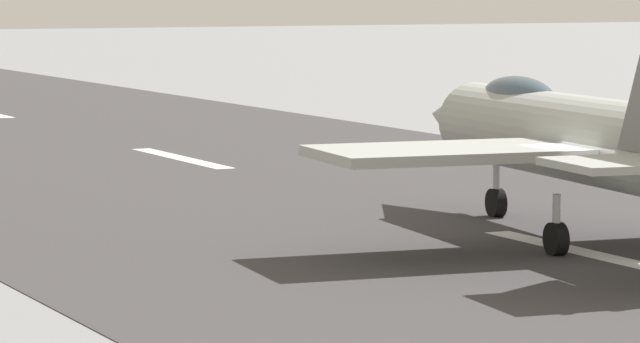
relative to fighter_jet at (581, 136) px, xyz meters
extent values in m
plane|color=gray|center=(-2.13, 0.99, -2.50)|extent=(400.00, 400.00, 0.00)
cube|color=#3A3839|center=(-2.13, 0.99, -2.49)|extent=(240.00, 26.00, 0.02)
cube|color=white|center=(-1.90, 0.99, -2.48)|extent=(8.00, 0.70, 0.00)
cube|color=white|center=(22.93, 0.99, -2.48)|extent=(8.00, 0.70, 0.00)
cylinder|color=#9FA49F|center=(-0.13, 0.01, -0.07)|extent=(12.52, 3.45, 2.06)
cone|color=#9FA49F|center=(7.44, -0.85, -0.07)|extent=(3.03, 2.06, 1.75)
ellipsoid|color=#3F5160|center=(3.34, -0.38, 0.70)|extent=(3.70, 1.50, 1.10)
cube|color=#9FA49F|center=(-0.67, 4.04, -0.17)|extent=(4.04, 6.16, 0.24)
cube|color=#9FA49F|center=(-6.16, 3.12, 0.03)|extent=(2.70, 3.05, 0.16)
cylinder|color=silver|center=(4.60, -0.52, -1.80)|extent=(0.18, 0.18, 1.40)
cylinder|color=black|center=(4.60, -0.52, -2.12)|extent=(0.79, 0.38, 0.76)
cylinder|color=silver|center=(-1.73, 1.81, -1.80)|extent=(0.18, 0.18, 1.40)
cylinder|color=black|center=(-1.73, 1.81, -2.12)|extent=(0.79, 0.38, 0.76)
camera|label=1|loc=(-35.42, 24.21, 3.59)|focal=101.63mm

